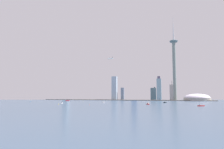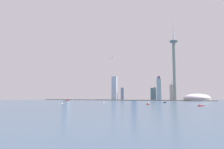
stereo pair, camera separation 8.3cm
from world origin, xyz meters
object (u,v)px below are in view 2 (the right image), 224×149
object	(u,v)px
observation_tower	(174,61)
channel_buoy_2	(90,104)
skyscraper_0	(172,92)
channel_buoy_1	(83,101)
skyscraper_4	(122,94)
boat_0	(30,101)
boat_1	(68,100)
boat_5	(104,102)
airplane	(110,59)
boat_4	(201,106)
skyscraper_5	(134,85)
skyscraper_6	(153,94)
skyscraper_1	(115,88)
channel_buoy_0	(59,104)
skyscraper_2	(159,89)
boat_2	(62,103)
stadium_dome	(197,98)
skyscraper_3	(66,83)
boat_3	(148,104)

from	to	relation	value
observation_tower	channel_buoy_2	bearing A→B (deg)	-116.60
skyscraper_0	channel_buoy_1	distance (m)	423.73
skyscraper_4	boat_0	bearing A→B (deg)	-133.16
boat_0	boat_1	xyz separation A→B (m)	(86.33, 118.75, 0.39)
boat_5	airplane	bearing A→B (deg)	-169.53
skyscraper_4	airplane	xyz separation A→B (m)	(-37.59, -72.33, 152.66)
boat_4	boat_0	bearing A→B (deg)	126.13
boat_0	airplane	world-z (taller)	airplane
skyscraper_5	skyscraper_6	bearing A→B (deg)	6.85
skyscraper_1	channel_buoy_0	world-z (taller)	skyscraper_1
boat_4	skyscraper_0	bearing A→B (deg)	56.44
skyscraper_2	boat_2	bearing A→B (deg)	-120.81
stadium_dome	boat_2	xyz separation A→B (m)	(-412.61, -370.76, -8.86)
boat_0	channel_buoy_1	bearing A→B (deg)	94.46
skyscraper_3	skyscraper_6	world-z (taller)	skyscraper_3
skyscraper_1	skyscraper_6	size ratio (longest dim) A/B	1.76
boat_3	channel_buoy_2	bearing A→B (deg)	65.30
boat_0	boat_5	size ratio (longest dim) A/B	0.92
stadium_dome	boat_3	bearing A→B (deg)	-113.54
skyscraper_6	skyscraper_1	bearing A→B (deg)	-148.79
skyscraper_3	boat_0	xyz separation A→B (m)	(25.21, -314.15, -80.48)
skyscraper_2	boat_2	xyz separation A→B (m)	(-257.48, -431.72, -49.38)
skyscraper_4	skyscraper_6	xyz separation A→B (m)	(132.95, 84.69, 1.15)
skyscraper_0	skyscraper_6	bearing A→B (deg)	175.97
skyscraper_1	channel_buoy_0	distance (m)	435.27
boat_3	channel_buoy_0	bearing A→B (deg)	59.33
channel_buoy_0	stadium_dome	bearing A→B (deg)	48.39
boat_3	airplane	bearing A→B (deg)	-14.70
skyscraper_0	channel_buoy_1	xyz separation A→B (m)	(-338.34, -252.75, -34.44)
skyscraper_0	boat_4	distance (m)	507.57
skyscraper_2	channel_buoy_0	bearing A→B (deg)	-115.00
channel_buoy_0	channel_buoy_2	world-z (taller)	channel_buoy_0
skyscraper_1	boat_5	size ratio (longest dim) A/B	12.44
skyscraper_5	boat_4	bearing A→B (deg)	-64.60
channel_buoy_0	channel_buoy_1	xyz separation A→B (m)	(-49.64, 272.66, -0.33)
channel_buoy_0	airplane	size ratio (longest dim) A/B	0.10
boat_5	skyscraper_3	bearing A→B (deg)	-137.11
observation_tower	boat_5	bearing A→B (deg)	-127.45
skyscraper_6	airplane	distance (m)	276.93
skyscraper_2	skyscraper_6	world-z (taller)	skyscraper_2
stadium_dome	channel_buoy_0	world-z (taller)	stadium_dome
skyscraper_0	skyscraper_4	size ratio (longest dim) A/B	1.58
channel_buoy_2	skyscraper_5	bearing A→B (deg)	86.93
skyscraper_2	skyscraper_5	distance (m)	123.97
boat_2	skyscraper_2	bearing A→B (deg)	148.66
skyscraper_4	channel_buoy_0	distance (m)	452.99
boat_1	channel_buoy_1	size ratio (longest dim) A/B	7.42
boat_1	boat_3	xyz separation A→B (m)	(340.83, -211.72, 0.12)
channel_buoy_0	boat_1	bearing A→B (deg)	113.00
boat_2	boat_4	bearing A→B (deg)	83.06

